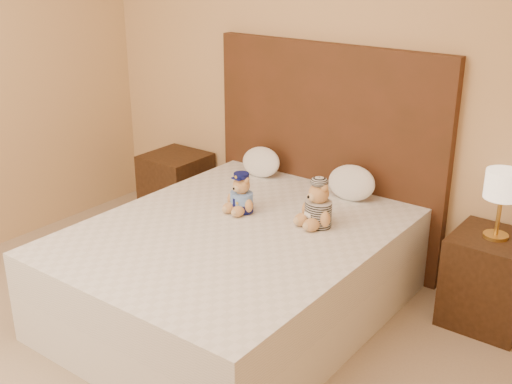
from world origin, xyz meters
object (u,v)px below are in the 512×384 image
bed (236,271)px  lamp (503,188)px  nightstand_left (176,188)px  teddy_police (242,193)px  nightstand_right (489,280)px  teddy_prisoner (318,203)px  pillow_right (352,181)px  pillow_left (261,161)px

bed → lamp: 1.59m
nightstand_left → teddy_police: size_ratio=2.20×
nightstand_right → lamp: (-0.00, 0.00, 0.57)m
nightstand_left → teddy_prisoner: teddy_prisoner is taller
teddy_prisoner → pillow_right: (-0.06, 0.50, -0.02)m
teddy_prisoner → pillow_left: 0.93m
lamp → nightstand_right: bearing=0.0°
bed → nightstand_right: bearing=32.6°
nightstand_left → pillow_right: bearing=1.1°
nightstand_right → pillow_left: size_ratio=1.76×
nightstand_right → teddy_police: teddy_police is taller
nightstand_left → pillow_left: size_ratio=1.76×
nightstand_left → lamp: bearing=0.0°
nightstand_left → nightstand_right: same height
lamp → bed: bearing=-147.4°
lamp → teddy_prisoner: 1.02m
lamp → pillow_left: 1.69m
bed → teddy_prisoner: bearing=43.1°
bed → pillow_left: 1.01m
bed → teddy_police: size_ratio=8.00×
pillow_right → teddy_police: bearing=-125.5°
nightstand_right → lamp: 0.57m
bed → teddy_prisoner: 0.64m
lamp → pillow_right: size_ratio=1.20×
nightstand_left → pillow_left: 0.91m
lamp → pillow_left: bearing=179.0°
teddy_police → pillow_left: teddy_police is taller
nightstand_right → teddy_prisoner: bearing=-152.4°
bed → nightstand_left: (-1.25, 0.80, -0.00)m
pillow_right → pillow_left: bearing=180.0°
teddy_police → teddy_prisoner: size_ratio=0.90×
lamp → pillow_left: size_ratio=1.28×
nightstand_right → teddy_prisoner: teddy_prisoner is taller
teddy_police → teddy_prisoner: (0.49, 0.11, 0.01)m
nightstand_left → pillow_right: (1.55, 0.03, 0.39)m
nightstand_right → teddy_police: size_ratio=2.20×
teddy_police → lamp: bearing=29.6°
nightstand_left → pillow_right: 1.60m
nightstand_left → teddy_police: teddy_police is taller
bed → pillow_left: (-0.43, 0.83, 0.39)m
bed → lamp: size_ratio=5.00×
nightstand_left → pillow_left: bearing=2.1°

